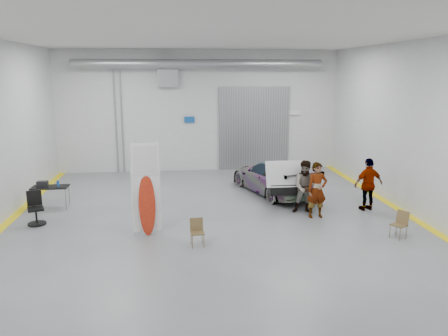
{
  "coord_description": "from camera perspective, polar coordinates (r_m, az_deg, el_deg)",
  "views": [
    {
      "loc": [
        -1.21,
        -13.9,
        4.92
      ],
      "look_at": [
        0.53,
        1.52,
        1.5
      ],
      "focal_mm": 35.0,
      "sensor_mm": 36.0,
      "label": 1
    }
  ],
  "objects": [
    {
      "name": "ground",
      "position": [
        14.79,
        -1.37,
        -7.0
      ],
      "size": [
        16.0,
        16.0,
        0.0
      ],
      "primitive_type": "plane",
      "color": "slate",
      "rests_on": "ground"
    },
    {
      "name": "room_shell",
      "position": [
        16.2,
        -1.3,
        9.45
      ],
      "size": [
        14.02,
        16.18,
        6.01
      ],
      "color": "silver",
      "rests_on": "ground"
    },
    {
      "name": "sedan_car",
      "position": [
        18.17,
        6.47,
        -1.13
      ],
      "size": [
        3.23,
        5.1,
        1.37
      ],
      "primitive_type": "imported",
      "rotation": [
        0.0,
        0.0,
        3.44
      ],
      "color": "white",
      "rests_on": "ground"
    },
    {
      "name": "person_a",
      "position": [
        15.27,
        12.05,
        -2.84
      ],
      "size": [
        0.74,
        0.52,
        1.94
      ],
      "primitive_type": "imported",
      "rotation": [
        0.0,
        0.0,
        0.08
      ],
      "color": "#9A7554",
      "rests_on": "ground"
    },
    {
      "name": "person_b",
      "position": [
        15.67,
        10.68,
        -2.46
      ],
      "size": [
        1.07,
        0.9,
        1.9
      ],
      "primitive_type": "imported",
      "rotation": [
        0.0,
        0.0,
        -0.22
      ],
      "color": "#55789C",
      "rests_on": "ground"
    },
    {
      "name": "person_c",
      "position": [
        16.56,
        18.35,
        -2.04
      ],
      "size": [
        1.18,
        0.64,
        1.93
      ],
      "primitive_type": "imported",
      "rotation": [
        0.0,
        0.0,
        3.31
      ],
      "color": "#9D5734",
      "rests_on": "ground"
    },
    {
      "name": "surfboard_display",
      "position": [
        13.49,
        -10.23,
        -3.65
      ],
      "size": [
        0.85,
        0.32,
        3.03
      ],
      "rotation": [
        0.0,
        0.0,
        0.15
      ],
      "color": "white",
      "rests_on": "ground"
    },
    {
      "name": "folding_chair_near",
      "position": [
        12.74,
        -3.5,
        -9.1
      ],
      "size": [
        0.41,
        0.42,
        0.8
      ],
      "rotation": [
        0.0,
        0.0,
        0.09
      ],
      "color": "brown",
      "rests_on": "ground"
    },
    {
      "name": "folding_chair_far",
      "position": [
        14.29,
        21.78,
        -7.53
      ],
      "size": [
        0.53,
        0.64,
        0.83
      ],
      "rotation": [
        0.0,
        0.0,
        -1.05
      ],
      "color": "brown",
      "rests_on": "ground"
    },
    {
      "name": "work_table",
      "position": [
        17.24,
        -22.0,
        -2.26
      ],
      "size": [
        1.3,
        0.65,
        1.06
      ],
      "rotation": [
        0.0,
        0.0,
        -0.0
      ],
      "color": "gray",
      "rests_on": "ground"
    },
    {
      "name": "office_chair",
      "position": [
        15.67,
        -23.29,
        -5.07
      ],
      "size": [
        0.62,
        0.65,
        1.1
      ],
      "rotation": [
        0.0,
        0.0,
        0.36
      ],
      "color": "black",
      "rests_on": "ground"
    },
    {
      "name": "trunk_lid",
      "position": [
        16.0,
        8.21,
        -0.43
      ],
      "size": [
        1.6,
        0.97,
        0.04
      ],
      "primitive_type": "cube",
      "color": "silver",
      "rests_on": "sedan_car"
    }
  ]
}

